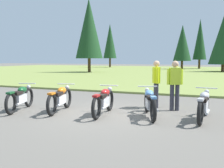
{
  "coord_description": "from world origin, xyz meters",
  "views": [
    {
      "loc": [
        3.43,
        -7.61,
        1.74
      ],
      "look_at": [
        0.0,
        0.6,
        0.9
      ],
      "focal_mm": 43.28,
      "sensor_mm": 36.0,
      "label": 1
    }
  ],
  "objects_px": {
    "motorcycle_british_green": "(21,98)",
    "motorcycle_red": "(104,101)",
    "rider_in_hivis_vest": "(175,82)",
    "motorcycle_silver": "(204,105)",
    "motorcycle_sky_blue": "(150,102)",
    "rider_with_back_turned": "(156,81)",
    "motorcycle_orange": "(60,98)"
  },
  "relations": [
    {
      "from": "motorcycle_british_green",
      "to": "motorcycle_silver",
      "type": "bearing_deg",
      "value": 8.46
    },
    {
      "from": "rider_with_back_turned",
      "to": "motorcycle_silver",
      "type": "bearing_deg",
      "value": -39.55
    },
    {
      "from": "motorcycle_british_green",
      "to": "motorcycle_red",
      "type": "distance_m",
      "value": 2.9
    },
    {
      "from": "motorcycle_silver",
      "to": "motorcycle_red",
      "type": "bearing_deg",
      "value": -171.89
    },
    {
      "from": "motorcycle_sky_blue",
      "to": "motorcycle_british_green",
      "type": "bearing_deg",
      "value": -170.68
    },
    {
      "from": "motorcycle_orange",
      "to": "rider_in_hivis_vest",
      "type": "xyz_separation_m",
      "value": [
        3.44,
        1.61,
        0.51
      ]
    },
    {
      "from": "motorcycle_british_green",
      "to": "rider_in_hivis_vest",
      "type": "xyz_separation_m",
      "value": [
        4.78,
        1.97,
        0.51
      ]
    },
    {
      "from": "motorcycle_orange",
      "to": "motorcycle_sky_blue",
      "type": "height_order",
      "value": "same"
    },
    {
      "from": "rider_with_back_turned",
      "to": "motorcycle_british_green",
      "type": "bearing_deg",
      "value": -150.85
    },
    {
      "from": "motorcycle_orange",
      "to": "motorcycle_sky_blue",
      "type": "distance_m",
      "value": 2.95
    },
    {
      "from": "motorcycle_orange",
      "to": "rider_with_back_turned",
      "type": "height_order",
      "value": "rider_with_back_turned"
    },
    {
      "from": "motorcycle_british_green",
      "to": "motorcycle_sky_blue",
      "type": "relative_size",
      "value": 1.03
    },
    {
      "from": "motorcycle_british_green",
      "to": "rider_in_hivis_vest",
      "type": "relative_size",
      "value": 1.22
    },
    {
      "from": "motorcycle_orange",
      "to": "motorcycle_british_green",
      "type": "bearing_deg",
      "value": -165.2
    },
    {
      "from": "motorcycle_orange",
      "to": "motorcycle_sky_blue",
      "type": "xyz_separation_m",
      "value": [
        2.93,
        0.35,
        0.0
      ]
    },
    {
      "from": "rider_in_hivis_vest",
      "to": "motorcycle_silver",
      "type": "bearing_deg",
      "value": -47.69
    },
    {
      "from": "rider_in_hivis_vest",
      "to": "rider_with_back_turned",
      "type": "distance_m",
      "value": 0.77
    },
    {
      "from": "motorcycle_british_green",
      "to": "motorcycle_silver",
      "type": "relative_size",
      "value": 0.97
    },
    {
      "from": "motorcycle_red",
      "to": "motorcycle_sky_blue",
      "type": "bearing_deg",
      "value": 10.34
    },
    {
      "from": "motorcycle_orange",
      "to": "rider_in_hivis_vest",
      "type": "bearing_deg",
      "value": 25.12
    },
    {
      "from": "motorcycle_orange",
      "to": "motorcycle_sky_blue",
      "type": "bearing_deg",
      "value": 6.76
    },
    {
      "from": "motorcycle_british_green",
      "to": "motorcycle_red",
      "type": "xyz_separation_m",
      "value": [
        2.87,
        0.45,
        0.0
      ]
    },
    {
      "from": "motorcycle_red",
      "to": "rider_with_back_turned",
      "type": "relative_size",
      "value": 1.25
    },
    {
      "from": "motorcycle_british_green",
      "to": "motorcycle_red",
      "type": "height_order",
      "value": "same"
    },
    {
      "from": "motorcycle_british_green",
      "to": "motorcycle_orange",
      "type": "xyz_separation_m",
      "value": [
        1.34,
        0.35,
        0.0
      ]
    },
    {
      "from": "motorcycle_sky_blue",
      "to": "rider_with_back_turned",
      "type": "height_order",
      "value": "rider_with_back_turned"
    },
    {
      "from": "motorcycle_red",
      "to": "motorcycle_silver",
      "type": "distance_m",
      "value": 2.95
    },
    {
      "from": "motorcycle_sky_blue",
      "to": "rider_with_back_turned",
      "type": "distance_m",
      "value": 1.66
    },
    {
      "from": "motorcycle_orange",
      "to": "rider_with_back_turned",
      "type": "xyz_separation_m",
      "value": [
        2.74,
        1.92,
        0.51
      ]
    },
    {
      "from": "motorcycle_british_green",
      "to": "rider_with_back_turned",
      "type": "relative_size",
      "value": 1.22
    },
    {
      "from": "motorcycle_sky_blue",
      "to": "rider_in_hivis_vest",
      "type": "xyz_separation_m",
      "value": [
        0.51,
        1.27,
        0.51
      ]
    },
    {
      "from": "motorcycle_british_green",
      "to": "motorcycle_sky_blue",
      "type": "distance_m",
      "value": 4.32
    }
  ]
}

